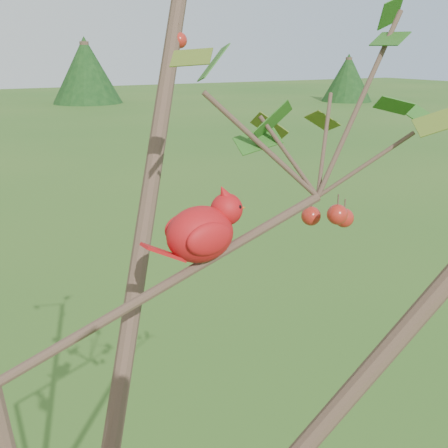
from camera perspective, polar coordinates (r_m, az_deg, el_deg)
name	(u,v)px	position (r m, az deg, el deg)	size (l,w,h in m)	color
crabapple_tree	(45,310)	(0.82, -17.76, -8.29)	(2.35, 2.05, 2.95)	#3F2C22
cardinal	(203,231)	(0.98, -2.10, -0.68)	(0.21, 0.11, 0.14)	red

